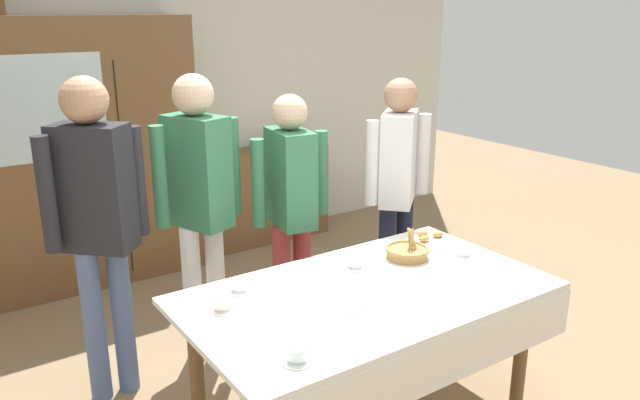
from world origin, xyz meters
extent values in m
cube|color=silver|center=(0.00, 2.65, 1.35)|extent=(6.40, 0.10, 2.70)
cylinder|color=brown|center=(0.74, -0.56, 0.35)|extent=(0.07, 0.07, 0.71)
cylinder|color=brown|center=(-0.74, 0.16, 0.35)|extent=(0.07, 0.07, 0.71)
cylinder|color=brown|center=(0.74, 0.16, 0.35)|extent=(0.07, 0.07, 0.71)
cube|color=white|center=(0.00, -0.20, 0.72)|extent=(1.77, 1.00, 0.03)
cube|color=white|center=(0.00, -0.70, 0.59)|extent=(1.77, 0.01, 0.24)
cube|color=brown|center=(-0.90, 2.35, 0.99)|extent=(2.15, 0.45, 1.98)
cube|color=silver|center=(-0.90, 2.13, 1.39)|extent=(0.78, 0.01, 0.71)
cube|color=black|center=(-0.43, 2.13, 0.89)|extent=(0.01, 0.01, 1.59)
cube|color=brown|center=(0.90, 2.41, 0.42)|extent=(1.15, 0.35, 0.84)
cube|color=#664C7A|center=(0.90, 2.41, 0.85)|extent=(0.15, 0.22, 0.03)
cube|color=#B29333|center=(0.90, 2.41, 0.88)|extent=(0.14, 0.20, 0.03)
cylinder|color=white|center=(0.11, 0.04, 0.74)|extent=(0.13, 0.13, 0.01)
cylinder|color=white|center=(0.11, 0.04, 0.77)|extent=(0.08, 0.08, 0.05)
torus|color=white|center=(0.15, 0.04, 0.77)|extent=(0.04, 0.01, 0.04)
cylinder|color=#47230F|center=(0.11, 0.04, 0.79)|extent=(0.06, 0.06, 0.01)
cylinder|color=white|center=(-0.51, 0.13, 0.74)|extent=(0.13, 0.13, 0.01)
cylinder|color=white|center=(-0.51, 0.13, 0.77)|extent=(0.08, 0.08, 0.05)
torus|color=white|center=(-0.47, 0.13, 0.77)|extent=(0.04, 0.01, 0.04)
cylinder|color=#47230F|center=(-0.51, 0.13, 0.79)|extent=(0.06, 0.06, 0.01)
cylinder|color=white|center=(-0.66, 0.00, 0.74)|extent=(0.13, 0.13, 0.01)
cylinder|color=white|center=(-0.66, 0.00, 0.77)|extent=(0.08, 0.08, 0.05)
torus|color=white|center=(-0.62, 0.00, 0.77)|extent=(0.04, 0.01, 0.04)
cylinder|color=silver|center=(-0.61, -0.55, 0.74)|extent=(0.13, 0.13, 0.01)
cylinder|color=silver|center=(-0.61, -0.55, 0.77)|extent=(0.08, 0.08, 0.05)
torus|color=silver|center=(-0.58, -0.55, 0.77)|extent=(0.04, 0.01, 0.04)
cylinder|color=#47230F|center=(-0.61, -0.55, 0.79)|extent=(0.06, 0.06, 0.01)
cylinder|color=white|center=(0.70, -0.16, 0.74)|extent=(0.13, 0.13, 0.01)
cylinder|color=white|center=(0.70, -0.16, 0.77)|extent=(0.08, 0.08, 0.05)
torus|color=white|center=(0.73, -0.16, 0.77)|extent=(0.04, 0.01, 0.04)
cylinder|color=#47230F|center=(0.70, -0.16, 0.79)|extent=(0.06, 0.06, 0.01)
cylinder|color=#9E7542|center=(0.43, -0.01, 0.76)|extent=(0.22, 0.22, 0.05)
torus|color=#9E7542|center=(0.43, -0.01, 0.79)|extent=(0.24, 0.24, 0.02)
cylinder|color=tan|center=(0.46, -0.02, 0.84)|extent=(0.04, 0.04, 0.12)
cylinder|color=tan|center=(0.46, -0.01, 0.84)|extent=(0.04, 0.04, 0.12)
cylinder|color=tan|center=(0.46, 0.01, 0.84)|extent=(0.03, 0.03, 0.12)
cylinder|color=white|center=(0.71, 0.11, 0.74)|extent=(0.28, 0.28, 0.01)
ellipsoid|color=#BC7F3D|center=(0.77, 0.11, 0.77)|extent=(0.07, 0.05, 0.04)
ellipsoid|color=#BC7F3D|center=(0.71, 0.17, 0.77)|extent=(0.07, 0.05, 0.04)
ellipsoid|color=#BC7F3D|center=(0.65, 0.10, 0.77)|extent=(0.07, 0.05, 0.04)
cube|color=silver|center=(0.31, -0.21, 0.74)|extent=(0.10, 0.01, 0.00)
ellipsoid|color=silver|center=(0.36, -0.21, 0.74)|extent=(0.03, 0.02, 0.01)
cube|color=silver|center=(-0.18, -0.36, 0.74)|extent=(0.10, 0.01, 0.00)
ellipsoid|color=silver|center=(-0.13, -0.36, 0.74)|extent=(0.03, 0.02, 0.01)
cylinder|color=#191E38|center=(0.83, 0.63, 0.40)|extent=(0.11, 0.11, 0.80)
cylinder|color=#191E38|center=(0.98, 0.63, 0.40)|extent=(0.11, 0.11, 0.80)
cube|color=silver|center=(0.91, 0.63, 1.10)|extent=(0.40, 0.39, 0.60)
sphere|color=tan|center=(0.91, 0.63, 1.51)|extent=(0.22, 0.22, 0.22)
cylinder|color=silver|center=(0.69, 0.63, 1.10)|extent=(0.08, 0.08, 0.54)
cylinder|color=silver|center=(1.13, 0.63, 1.10)|extent=(0.08, 0.08, 0.54)
cylinder|color=silver|center=(-0.46, 0.85, 0.42)|extent=(0.11, 0.11, 0.84)
cylinder|color=silver|center=(-0.31, 0.85, 0.42)|extent=(0.11, 0.11, 0.84)
cube|color=#33704C|center=(-0.39, 0.85, 1.15)|extent=(0.31, 0.41, 0.63)
sphere|color=#DBB293|center=(-0.39, 0.85, 1.58)|extent=(0.23, 0.23, 0.23)
cylinder|color=#33704C|center=(-0.61, 0.85, 1.15)|extent=(0.08, 0.08, 0.57)
cylinder|color=#33704C|center=(-0.17, 0.85, 1.15)|extent=(0.08, 0.08, 0.57)
cylinder|color=slate|center=(-1.05, 0.76, 0.43)|extent=(0.11, 0.11, 0.85)
cylinder|color=slate|center=(-0.90, 0.76, 0.43)|extent=(0.11, 0.11, 0.85)
cube|color=#232328|center=(-0.98, 0.76, 1.18)|extent=(0.40, 0.40, 0.64)
sphere|color=tan|center=(-0.98, 0.76, 1.61)|extent=(0.23, 0.23, 0.23)
cylinder|color=#232328|center=(-1.20, 0.76, 1.18)|extent=(0.08, 0.08, 0.58)
cylinder|color=#232328|center=(-0.76, 0.76, 1.18)|extent=(0.08, 0.08, 0.58)
cylinder|color=#933338|center=(0.08, 0.73, 0.39)|extent=(0.11, 0.11, 0.77)
cylinder|color=#933338|center=(0.23, 0.73, 0.39)|extent=(0.11, 0.11, 0.77)
cube|color=#33704C|center=(0.15, 0.73, 1.06)|extent=(0.26, 0.39, 0.58)
sphere|color=#DBB293|center=(0.15, 0.73, 1.46)|extent=(0.21, 0.21, 0.21)
cylinder|color=#33704C|center=(-0.07, 0.73, 1.06)|extent=(0.08, 0.08, 0.52)
cylinder|color=#33704C|center=(0.37, 0.73, 1.06)|extent=(0.08, 0.08, 0.52)
camera|label=1|loc=(-1.72, -2.33, 2.03)|focal=35.00mm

